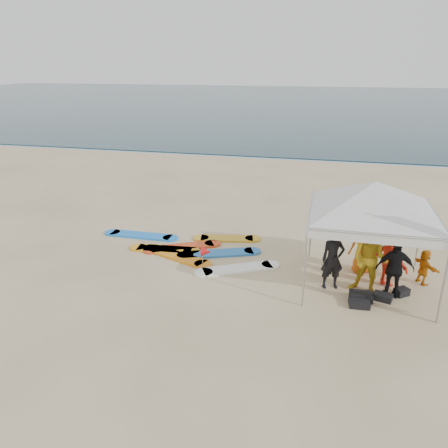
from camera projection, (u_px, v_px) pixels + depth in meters
ground at (182, 301)px, 11.17m from camera, size 120.00×120.00×0.00m
ocean at (310, 102)px, 65.78m from camera, size 160.00×84.00×0.08m
shoreline_foam at (274, 158)px, 27.74m from camera, size 160.00×1.20×0.01m
person_black_a at (333, 259)px, 11.56m from camera, size 0.70×0.56×1.67m
person_yellow at (370, 260)px, 11.23m from camera, size 1.14×1.02×1.93m
person_orange_a at (390, 257)px, 11.70m from camera, size 1.20×1.15×1.63m
person_black_b at (395, 269)px, 11.09m from camera, size 0.96×0.44×1.62m
person_orange_b at (364, 245)px, 12.44m from camera, size 0.95×0.80×1.67m
person_seated at (424, 267)px, 11.88m from camera, size 0.70×0.95×0.99m
canopy_tent at (376, 182)px, 11.01m from camera, size 4.41×4.41×3.33m
marker_pennant at (206, 252)px, 12.83m from camera, size 0.28×0.28×0.64m
gear_pile at (371, 298)px, 11.13m from camera, size 1.59×1.24×0.22m
surfboard_spread at (191, 249)px, 14.14m from camera, size 5.96×3.36×0.07m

